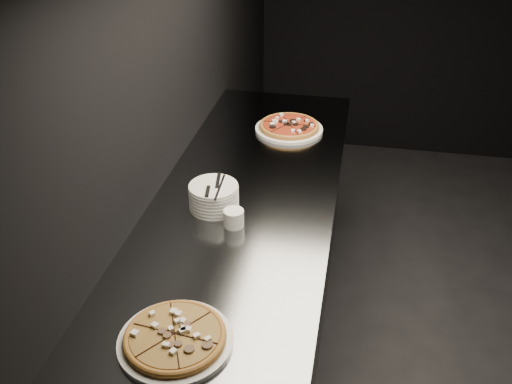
% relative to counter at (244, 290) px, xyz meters
% --- Properties ---
extents(wall_left, '(0.02, 5.00, 2.80)m').
position_rel_counter_xyz_m(wall_left, '(-0.37, 0.00, 0.94)').
color(wall_left, black).
rests_on(wall_left, floor).
extents(counter, '(0.74, 2.44, 0.92)m').
position_rel_counter_xyz_m(counter, '(0.00, 0.00, 0.00)').
color(counter, '#5A5D61').
rests_on(counter, floor).
extents(pizza_mushroom, '(0.34, 0.34, 0.04)m').
position_rel_counter_xyz_m(pizza_mushroom, '(-0.03, -0.78, 0.48)').
color(pizza_mushroom, white).
rests_on(pizza_mushroom, counter).
extents(pizza_tomato, '(0.34, 0.34, 0.04)m').
position_rel_counter_xyz_m(pizza_tomato, '(0.09, 0.72, 0.48)').
color(pizza_tomato, white).
rests_on(pizza_tomato, counter).
extents(plate_stack, '(0.20, 0.20, 0.10)m').
position_rel_counter_xyz_m(plate_stack, '(-0.11, -0.05, 0.51)').
color(plate_stack, white).
rests_on(plate_stack, counter).
extents(cutlery, '(0.07, 0.21, 0.01)m').
position_rel_counter_xyz_m(cutlery, '(-0.10, -0.07, 0.56)').
color(cutlery, silver).
rests_on(cutlery, plate_stack).
extents(ramekin, '(0.08, 0.08, 0.07)m').
position_rel_counter_xyz_m(ramekin, '(-0.00, -0.16, 0.50)').
color(ramekin, white).
rests_on(ramekin, counter).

